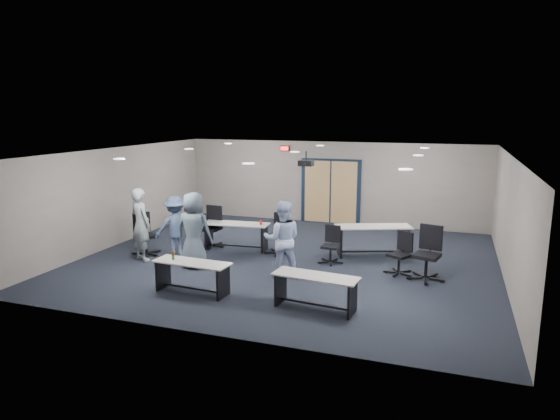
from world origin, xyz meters
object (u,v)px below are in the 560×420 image
(person_plaid, at_px, (194,230))
(table_back_right, at_px, (373,235))
(chair_back_b, at_px, (278,234))
(person_lightblue, at_px, (282,239))
(person_gray, at_px, (141,224))
(table_front_left, at_px, (192,271))
(chair_back_a, at_px, (210,227))
(table_back_left, at_px, (236,231))
(chair_back_c, at_px, (331,245))
(table_front_right, at_px, (315,286))
(chair_loose_left, at_px, (146,234))
(chair_back_d, at_px, (399,253))
(chair_loose_right, at_px, (427,254))
(person_back, at_px, (175,227))

(person_plaid, bearing_deg, table_back_right, -150.65)
(chair_back_b, height_order, person_lightblue, person_lightblue)
(person_gray, distance_m, person_lightblue, 3.74)
(table_front_left, bearing_deg, chair_back_a, 114.13)
(table_back_left, relative_size, chair_back_c, 1.99)
(person_gray, bearing_deg, chair_back_a, -97.49)
(table_front_right, distance_m, person_plaid, 3.75)
(table_back_right, height_order, chair_back_a, chair_back_a)
(table_front_left, height_order, chair_back_c, chair_back_c)
(table_front_left, xyz_separation_m, chair_loose_left, (-2.49, 2.06, 0.09))
(chair_back_c, bearing_deg, chair_back_d, -8.24)
(table_front_left, xyz_separation_m, person_lightblue, (1.43, 1.56, 0.42))
(table_back_right, bearing_deg, chair_back_a, 167.34)
(chair_loose_right, bearing_deg, table_front_left, -138.42)
(chair_back_a, height_order, chair_back_b, chair_back_a)
(chair_back_b, bearing_deg, table_front_left, -94.38)
(table_front_left, xyz_separation_m, chair_back_c, (2.21, 2.91, 0.00))
(table_back_right, relative_size, chair_loose_right, 1.69)
(table_front_right, relative_size, chair_back_d, 1.71)
(chair_loose_right, height_order, person_plaid, person_plaid)
(chair_back_b, height_order, chair_loose_right, chair_loose_right)
(table_front_right, relative_size, table_back_left, 0.92)
(chair_loose_left, distance_m, person_gray, 0.60)
(table_front_right, relative_size, person_back, 1.06)
(table_back_left, distance_m, person_plaid, 1.86)
(table_back_right, xyz_separation_m, chair_loose_right, (1.42, -1.53, 0.07))
(chair_back_b, height_order, person_gray, person_gray)
(chair_back_a, relative_size, person_back, 0.71)
(table_front_left, bearing_deg, chair_back_b, 80.95)
(table_back_left, relative_size, chair_back_d, 1.87)
(chair_back_b, xyz_separation_m, chair_back_c, (1.49, -0.35, -0.07))
(chair_back_a, height_order, person_lightblue, person_lightblue)
(chair_back_b, height_order, chair_back_d, chair_back_b)
(table_front_left, relative_size, chair_back_d, 1.69)
(chair_back_b, bearing_deg, chair_back_d, -3.71)
(table_front_left, height_order, chair_back_d, chair_back_d)
(table_back_right, height_order, chair_loose_left, chair_loose_left)
(table_front_right, xyz_separation_m, chair_back_c, (-0.41, 2.92, 0.01))
(table_front_right, relative_size, person_lightblue, 0.96)
(chair_back_a, xyz_separation_m, chair_loose_left, (-1.24, -1.23, -0.02))
(person_plaid, bearing_deg, chair_back_a, -77.49)
(chair_back_a, relative_size, chair_back_d, 1.15)
(chair_back_c, relative_size, chair_loose_left, 0.85)
(chair_back_b, xyz_separation_m, person_back, (-2.38, -1.10, 0.26))
(table_front_right, distance_m, chair_back_b, 3.79)
(table_front_right, distance_m, person_back, 4.82)
(chair_back_a, height_order, chair_loose_left, chair_back_a)
(chair_back_a, distance_m, person_plaid, 1.86)
(person_plaid, bearing_deg, person_lightblue, 178.33)
(chair_back_c, distance_m, person_back, 3.96)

